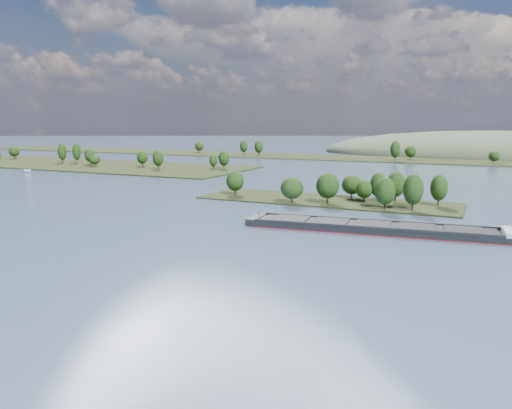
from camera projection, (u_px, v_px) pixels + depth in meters
The scene contains 7 objects.
ground at pixel (263, 233), 140.67m from camera, with size 1800.00×1800.00×0.00m, color #3B4D66.
tree_island at pixel (341, 193), 189.48m from camera, with size 100.00×31.95×14.04m.
left_bank at pixel (54, 162), 361.31m from camera, with size 300.00×80.00×16.01m.
back_shoreline at pixel (420, 160), 387.33m from camera, with size 900.00×60.00×16.52m.
hill_west at pixel (494, 155), 455.01m from camera, with size 320.00×160.00×44.00m, color #425037.
cargo_barge at pixel (425, 230), 137.34m from camera, with size 89.78×20.27×12.06m.
motorboat at pixel (28, 171), 301.57m from camera, with size 2.15×5.71×2.20m, color white.
Camera 1 is at (56.39, -5.27, 31.35)m, focal length 35.00 mm.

